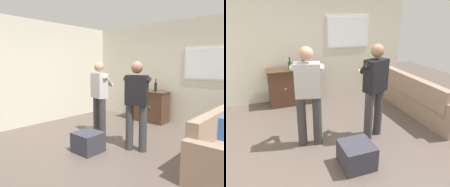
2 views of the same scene
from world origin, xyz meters
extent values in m
plane|color=brown|center=(0.00, 0.00, 0.00)|extent=(10.40, 10.40, 0.00)
cube|color=beige|center=(0.00, 2.66, 1.40)|extent=(5.20, 0.12, 2.80)
cube|color=silver|center=(0.99, 2.60, 1.65)|extent=(1.16, 0.02, 0.83)
cube|color=white|center=(0.99, 2.59, 1.65)|extent=(1.08, 0.03, 0.75)
cube|color=beige|center=(-2.66, 0.00, 1.40)|extent=(0.12, 5.20, 2.80)
cube|color=gray|center=(1.76, 0.83, 0.64)|extent=(0.18, 2.07, 0.43)
cube|color=gray|center=(1.96, -0.28, 0.32)|extent=(0.55, 0.18, 0.64)
cube|color=#386BB7|center=(1.89, 0.83, 0.60)|extent=(0.18, 0.41, 0.36)
cube|color=#472D1E|center=(-0.54, 2.30, 0.43)|extent=(1.19, 0.44, 0.85)
cube|color=#472D1E|center=(-0.54, 2.30, 0.87)|extent=(1.23, 0.48, 0.03)
sphere|color=#B79338|center=(-0.78, 2.06, 0.47)|extent=(0.04, 0.04, 0.04)
sphere|color=#B79338|center=(-0.30, 2.06, 0.47)|extent=(0.04, 0.04, 0.04)
cylinder|color=#1E4C23|center=(-0.61, 2.27, 0.97)|extent=(0.08, 0.08, 0.18)
cylinder|color=#1E4C23|center=(-0.61, 2.27, 1.10)|extent=(0.03, 0.03, 0.08)
cylinder|color=#262626|center=(-0.61, 2.27, 1.15)|extent=(0.04, 0.04, 0.02)
cylinder|color=black|center=(-0.28, 2.32, 1.00)|extent=(0.08, 0.08, 0.24)
cylinder|color=black|center=(-0.28, 2.32, 1.17)|extent=(0.03, 0.03, 0.09)
cylinder|color=#262626|center=(-0.28, 2.32, 1.22)|extent=(0.03, 0.03, 0.02)
cube|color=#33333D|center=(-0.11, -0.38, 0.18)|extent=(0.47, 0.47, 0.37)
cylinder|color=#383838|center=(-0.74, 0.46, 0.44)|extent=(0.15, 0.15, 0.88)
cylinder|color=#383838|center=(-0.48, 0.39, 0.44)|extent=(0.15, 0.15, 0.88)
cube|color=#B7B7B7|center=(-0.61, 0.43, 1.16)|extent=(0.44, 0.31, 0.55)
sphere|color=tan|center=(-0.61, 0.43, 1.57)|extent=(0.22, 0.22, 0.22)
cylinder|color=#B7B7B7|center=(-0.68, 0.61, 1.27)|extent=(0.39, 0.35, 0.29)
cylinder|color=#B7B7B7|center=(-0.46, 0.55, 1.27)|extent=(0.25, 0.44, 0.29)
cube|color=white|center=(-0.53, 0.74, 1.18)|extent=(0.16, 0.07, 0.04)
cylinder|color=#383838|center=(0.40, 0.23, 0.44)|extent=(0.15, 0.15, 0.88)
cylinder|color=#383838|center=(0.64, 0.32, 0.44)|extent=(0.15, 0.15, 0.88)
cube|color=black|center=(0.52, 0.27, 1.16)|extent=(0.45, 0.34, 0.55)
sphere|color=#8C664C|center=(0.52, 0.27, 1.57)|extent=(0.22, 0.22, 0.22)
cylinder|color=black|center=(0.36, 0.38, 1.27)|extent=(0.20, 0.44, 0.29)
cylinder|color=black|center=(0.57, 0.46, 1.27)|extent=(0.41, 0.32, 0.29)
cube|color=white|center=(0.41, 0.57, 1.18)|extent=(0.15, 0.09, 0.04)
camera|label=1|loc=(2.83, -3.01, 1.62)|focal=35.00mm
camera|label=2|loc=(-1.31, -2.79, 2.19)|focal=35.00mm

